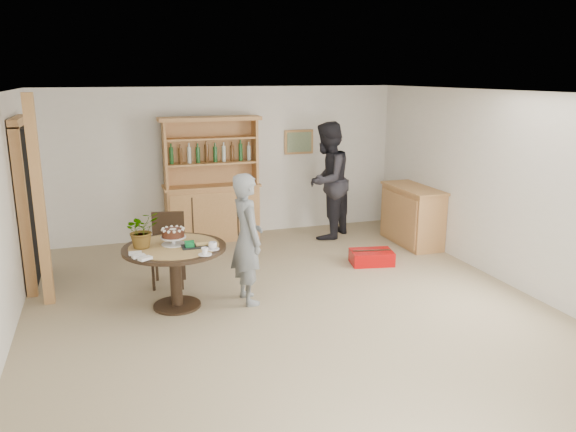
{
  "coord_description": "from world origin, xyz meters",
  "views": [
    {
      "loc": [
        -1.95,
        -5.74,
        2.7
      ],
      "look_at": [
        0.09,
        0.42,
        1.05
      ],
      "focal_mm": 35.0,
      "sensor_mm": 36.0,
      "label": 1
    }
  ],
  "objects_px": {
    "teen_boy": "(247,239)",
    "adult_person": "(327,181)",
    "red_suitcase": "(372,257)",
    "dining_chair": "(168,244)",
    "dining_table": "(175,258)",
    "sideboard": "(412,215)",
    "hutch": "(212,199)"
  },
  "relations": [
    {
      "from": "hutch",
      "to": "red_suitcase",
      "type": "distance_m",
      "value": 2.84
    },
    {
      "from": "hutch",
      "to": "red_suitcase",
      "type": "bearing_deg",
      "value": -45.23
    },
    {
      "from": "dining_chair",
      "to": "red_suitcase",
      "type": "relative_size",
      "value": 1.42
    },
    {
      "from": "sideboard",
      "to": "dining_table",
      "type": "bearing_deg",
      "value": -160.58
    },
    {
      "from": "dining_chair",
      "to": "adult_person",
      "type": "xyz_separation_m",
      "value": [
        2.79,
        1.36,
        0.44
      ]
    },
    {
      "from": "teen_boy",
      "to": "red_suitcase",
      "type": "height_order",
      "value": "teen_boy"
    },
    {
      "from": "teen_boy",
      "to": "adult_person",
      "type": "xyz_separation_m",
      "value": [
        1.96,
        2.29,
        0.18
      ]
    },
    {
      "from": "adult_person",
      "to": "red_suitcase",
      "type": "xyz_separation_m",
      "value": [
        0.1,
        -1.51,
        -0.87
      ]
    },
    {
      "from": "dining_table",
      "to": "red_suitcase",
      "type": "height_order",
      "value": "dining_table"
    },
    {
      "from": "dining_table",
      "to": "red_suitcase",
      "type": "bearing_deg",
      "value": 13.07
    },
    {
      "from": "dining_table",
      "to": "red_suitcase",
      "type": "distance_m",
      "value": 3.02
    },
    {
      "from": "red_suitcase",
      "to": "sideboard",
      "type": "bearing_deg",
      "value": 45.49
    },
    {
      "from": "adult_person",
      "to": "red_suitcase",
      "type": "bearing_deg",
      "value": 49.77
    },
    {
      "from": "teen_boy",
      "to": "dining_table",
      "type": "bearing_deg",
      "value": 78.87
    },
    {
      "from": "sideboard",
      "to": "dining_chair",
      "type": "relative_size",
      "value": 1.33
    },
    {
      "from": "hutch",
      "to": "dining_chair",
      "type": "relative_size",
      "value": 2.16
    },
    {
      "from": "hutch",
      "to": "adult_person",
      "type": "xyz_separation_m",
      "value": [
        1.86,
        -0.46,
        0.28
      ]
    },
    {
      "from": "dining_chair",
      "to": "adult_person",
      "type": "height_order",
      "value": "adult_person"
    },
    {
      "from": "sideboard",
      "to": "adult_person",
      "type": "height_order",
      "value": "adult_person"
    },
    {
      "from": "dining_table",
      "to": "dining_chair",
      "type": "relative_size",
      "value": 1.27
    },
    {
      "from": "dining_table",
      "to": "red_suitcase",
      "type": "xyz_separation_m",
      "value": [
        2.9,
        0.67,
        -0.5
      ]
    },
    {
      "from": "sideboard",
      "to": "dining_table",
      "type": "distance_m",
      "value": 4.23
    },
    {
      "from": "dining_table",
      "to": "adult_person",
      "type": "distance_m",
      "value": 3.58
    },
    {
      "from": "red_suitcase",
      "to": "dining_chair",
      "type": "bearing_deg",
      "value": -171.59
    },
    {
      "from": "adult_person",
      "to": "dining_table",
      "type": "bearing_deg",
      "value": -6.01
    },
    {
      "from": "sideboard",
      "to": "dining_table",
      "type": "xyz_separation_m",
      "value": [
        -3.99,
        -1.41,
        0.13
      ]
    },
    {
      "from": "sideboard",
      "to": "dining_table",
      "type": "height_order",
      "value": "sideboard"
    },
    {
      "from": "dining_chair",
      "to": "teen_boy",
      "type": "relative_size",
      "value": 0.6
    },
    {
      "from": "hutch",
      "to": "red_suitcase",
      "type": "relative_size",
      "value": 3.06
    },
    {
      "from": "dining_chair",
      "to": "adult_person",
      "type": "bearing_deg",
      "value": 38.35
    },
    {
      "from": "dining_table",
      "to": "red_suitcase",
      "type": "relative_size",
      "value": 1.8
    },
    {
      "from": "teen_boy",
      "to": "adult_person",
      "type": "bearing_deg",
      "value": -44.97
    }
  ]
}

